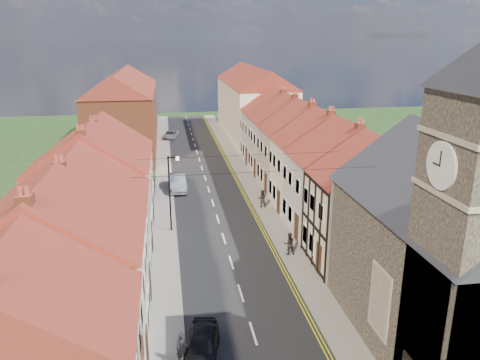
# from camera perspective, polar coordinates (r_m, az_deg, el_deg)

# --- Properties ---
(road) EXTENTS (7.00, 90.00, 0.02)m
(road) POSITION_cam_1_polar(r_m,az_deg,el_deg) (46.93, -3.85, -1.16)
(road) COLOR black
(road) RESTS_ON ground
(pavement_left) EXTENTS (1.80, 90.00, 0.12)m
(pavement_left) POSITION_cam_1_polar(r_m,az_deg,el_deg) (46.75, -9.23, -1.36)
(pavement_left) COLOR gray
(pavement_left) RESTS_ON ground
(pavement_right) EXTENTS (1.80, 90.00, 0.12)m
(pavement_right) POSITION_cam_1_polar(r_m,az_deg,el_deg) (47.49, 1.44, -0.83)
(pavement_right) COLOR gray
(pavement_right) RESTS_ON ground
(church) EXTENTS (11.25, 14.25, 15.20)m
(church) POSITION_cam_1_polar(r_m,az_deg,el_deg) (23.88, 25.86, -6.43)
(church) COLOR #2A211E
(church) RESTS_ON ground
(cottage_r_tudor) EXTENTS (8.30, 5.20, 9.00)m
(cottage_r_tudor) POSITION_cam_1_polar(r_m,az_deg,el_deg) (31.85, 15.98, -2.33)
(cottage_r_tudor) COLOR white
(cottage_r_tudor) RESTS_ON ground
(cottage_r_white_near) EXTENTS (8.30, 6.00, 9.00)m
(cottage_r_white_near) POSITION_cam_1_polar(r_m,az_deg,el_deg) (36.56, 12.53, 0.45)
(cottage_r_white_near) COLOR beige
(cottage_r_white_near) RESTS_ON ground
(cottage_r_cream_mid) EXTENTS (8.30, 5.20, 9.00)m
(cottage_r_cream_mid) POSITION_cam_1_polar(r_m,az_deg,el_deg) (41.43, 9.83, 2.58)
(cottage_r_cream_mid) COLOR white
(cottage_r_cream_mid) RESTS_ON ground
(cottage_r_pink) EXTENTS (8.30, 6.00, 9.00)m
(cottage_r_pink) POSITION_cam_1_polar(r_m,az_deg,el_deg) (46.42, 7.70, 4.24)
(cottage_r_pink) COLOR beige
(cottage_r_pink) RESTS_ON ground
(cottage_r_white_far) EXTENTS (8.30, 5.20, 9.00)m
(cottage_r_white_far) POSITION_cam_1_polar(r_m,az_deg,el_deg) (51.49, 5.98, 5.59)
(cottage_r_white_far) COLOR beige
(cottage_r_white_far) RESTS_ON ground
(cottage_r_cream_far) EXTENTS (8.30, 6.00, 9.00)m
(cottage_r_cream_far) POSITION_cam_1_polar(r_m,az_deg,el_deg) (56.63, 4.57, 6.68)
(cottage_r_cream_far) COLOR beige
(cottage_r_cream_far) RESTS_ON ground
(cottage_l_cream) EXTENTS (8.30, 6.30, 9.10)m
(cottage_l_cream) POSITION_cam_1_polar(r_m,az_deg,el_deg) (23.02, -21.86, -10.52)
(cottage_l_cream) COLOR white
(cottage_l_cream) RESTS_ON ground
(cottage_l_white) EXTENTS (8.30, 6.90, 8.80)m
(cottage_l_white) POSITION_cam_1_polar(r_m,az_deg,el_deg) (28.79, -19.23, -4.95)
(cottage_l_white) COLOR beige
(cottage_l_white) RESTS_ON ground
(cottage_l_brick_mid) EXTENTS (8.30, 5.70, 9.10)m
(cottage_l_brick_mid) POSITION_cam_1_polar(r_m,az_deg,el_deg) (34.41, -17.63, -0.92)
(cottage_l_brick_mid) COLOR white
(cottage_l_brick_mid) RESTS_ON ground
(cottage_l_pink) EXTENTS (8.30, 6.30, 8.80)m
(cottage_l_pink) POSITION_cam_1_polar(r_m,az_deg,el_deg) (39.96, -16.50, 1.42)
(cottage_l_pink) COLOR beige
(cottage_l_pink) RESTS_ON ground
(block_right_far) EXTENTS (8.30, 24.20, 10.50)m
(block_right_far) POSITION_cam_1_polar(r_m,az_deg,el_deg) (71.27, 1.66, 9.55)
(block_right_far) COLOR white
(block_right_far) RESTS_ON ground
(block_left_far) EXTENTS (8.30, 24.20, 10.50)m
(block_left_far) POSITION_cam_1_polar(r_m,az_deg,el_deg) (65.29, -13.91, 8.36)
(block_left_far) COLOR brown
(block_left_far) RESTS_ON ground
(lamppost) EXTENTS (0.88, 0.15, 6.00)m
(lamppost) POSITION_cam_1_polar(r_m,az_deg,el_deg) (36.16, -8.46, -1.06)
(lamppost) COLOR black
(lamppost) RESTS_ON pavement_left
(car_near) EXTENTS (2.23, 4.17, 1.35)m
(car_near) POSITION_cam_1_polar(r_m,az_deg,el_deg) (23.61, -4.70, -19.45)
(car_near) COLOR black
(car_near) RESTS_ON ground
(car_mid) EXTENTS (1.80, 4.73, 1.54)m
(car_mid) POSITION_cam_1_polar(r_m,az_deg,el_deg) (46.94, -7.65, -0.30)
(car_mid) COLOR gray
(car_mid) RESTS_ON ground
(car_distant) EXTENTS (2.75, 4.52, 1.17)m
(car_distant) POSITION_cam_1_polar(r_m,az_deg,el_deg) (70.95, -8.41, 5.49)
(car_distant) COLOR #9EA1A5
(car_distant) RESTS_ON ground
(pedestrian_left) EXTENTS (0.63, 0.45, 1.62)m
(pedestrian_left) POSITION_cam_1_polar(r_m,az_deg,el_deg) (23.09, -7.05, -19.70)
(pedestrian_left) COLOR black
(pedestrian_left) RESTS_ON pavement_left
(pedestrian_right) EXTENTS (0.78, 0.61, 1.59)m
(pedestrian_right) POSITION_cam_1_polar(r_m,az_deg,el_deg) (32.97, 6.00, -7.71)
(pedestrian_right) COLOR black
(pedestrian_right) RESTS_ON pavement_right
(pedestrian_right_b) EXTENTS (0.83, 0.68, 1.58)m
(pedestrian_right_b) POSITION_cam_1_polar(r_m,az_deg,el_deg) (41.61, 2.69, -2.25)
(pedestrian_right_b) COLOR #2A2322
(pedestrian_right_b) RESTS_ON pavement_right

